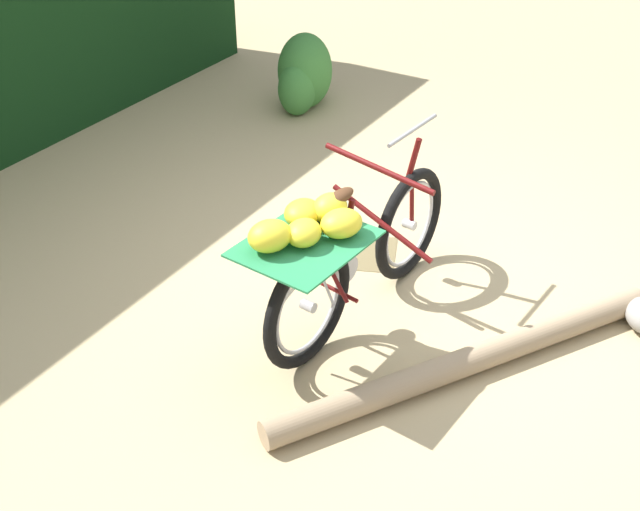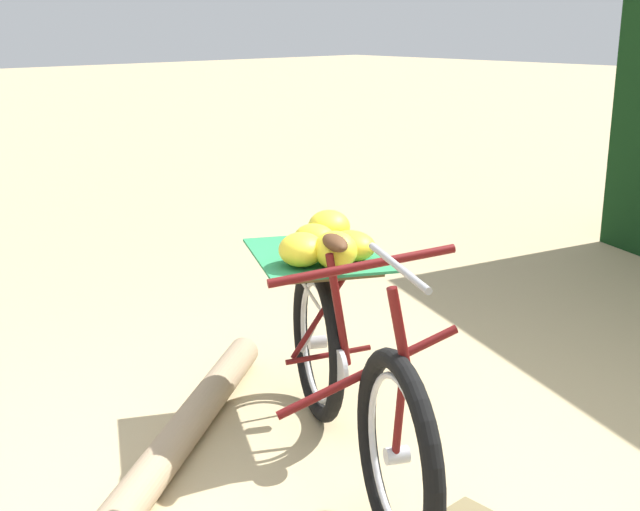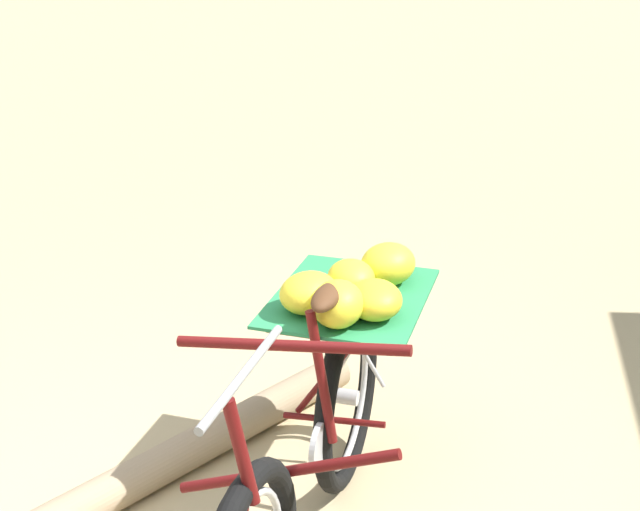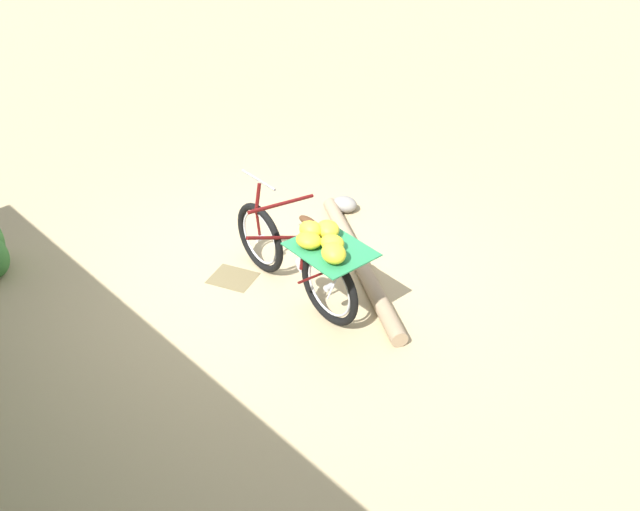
{
  "view_description": "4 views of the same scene",
  "coord_description": "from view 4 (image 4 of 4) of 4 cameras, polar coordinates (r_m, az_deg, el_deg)",
  "views": [
    {
      "loc": [
        -4.18,
        -0.25,
        2.98
      ],
      "look_at": [
        -0.86,
        0.25,
        0.77
      ],
      "focal_mm": 45.35,
      "sensor_mm": 36.0,
      "label": 1
    },
    {
      "loc": [
        1.82,
        -2.03,
        1.78
      ],
      "look_at": [
        -0.86,
        0.45,
        0.73
      ],
      "focal_mm": 46.16,
      "sensor_mm": 36.0,
      "label": 2
    },
    {
      "loc": [
        1.97,
        -0.29,
        2.08
      ],
      "look_at": [
        -0.76,
        0.23,
        0.96
      ],
      "focal_mm": 47.54,
      "sensor_mm": 36.0,
      "label": 3
    },
    {
      "loc": [
        -2.26,
        4.19,
        3.5
      ],
      "look_at": [
        -0.73,
        0.48,
        0.78
      ],
      "focal_mm": 33.3,
      "sensor_mm": 36.0,
      "label": 4
    }
  ],
  "objects": [
    {
      "name": "ground_plane",
      "position": [
        5.91,
        -4.8,
        -2.4
      ],
      "size": [
        60.0,
        60.0,
        0.0
      ],
      "primitive_type": "plane",
      "color": "tan"
    },
    {
      "name": "bicycle",
      "position": [
        5.34,
        -1.83,
        0.07
      ],
      "size": [
        1.71,
        1.1,
        1.03
      ],
      "rotation": [
        0.0,
        0.0,
        -0.48
      ],
      "color": "black",
      "rests_on": "ground_plane"
    },
    {
      "name": "fallen_log",
      "position": [
        6.05,
        3.77,
        -0.51
      ],
      "size": [
        1.56,
        2.09,
        0.15
      ],
      "primitive_type": "cylinder",
      "rotation": [
        0.0,
        1.57,
        -0.95
      ],
      "color": "#9E8466",
      "rests_on": "ground_plane"
    },
    {
      "name": "path_stone",
      "position": [
        7.01,
        2.37,
        4.95
      ],
      "size": [
        0.29,
        0.24,
        0.18
      ],
      "primitive_type": "ellipsoid",
      "color": "gray",
      "rests_on": "ground_plane"
    },
    {
      "name": "leaf_litter_patch",
      "position": [
        5.98,
        -8.37,
        -2.14
      ],
      "size": [
        0.44,
        0.36,
        0.01
      ],
      "primitive_type": "cube",
      "color": "olive",
      "rests_on": "ground_plane"
    }
  ]
}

